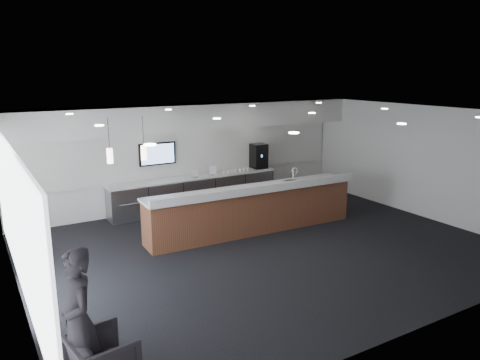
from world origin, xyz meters
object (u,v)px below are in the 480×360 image
coffee_machine (259,156)px  service_counter (253,209)px  armchair (103,360)px  lounge_guest (78,320)px

coffee_machine → service_counter: bearing=-121.3°
coffee_machine → armchair: coffee_machine is taller
coffee_machine → lounge_guest: 9.37m
service_counter → lounge_guest: lounge_guest is taller
service_counter → armchair: service_counter is taller
armchair → lounge_guest: lounge_guest is taller
coffee_machine → lounge_guest: bearing=-132.4°
armchair → lounge_guest: 0.63m
coffee_machine → armchair: (-6.56, -6.53, -0.98)m
armchair → lounge_guest: (-0.24, 0.10, 0.57)m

